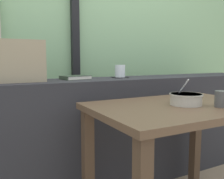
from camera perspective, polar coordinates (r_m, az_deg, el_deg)
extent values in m
cube|color=#8EBC89|center=(2.46, -6.52, 17.23)|extent=(4.80, 0.08, 2.80)
cube|color=black|center=(2.34, -8.58, 15.26)|extent=(0.07, 0.05, 2.60)
cube|color=#2D2D33|center=(1.93, 0.89, -9.61)|extent=(2.80, 0.38, 0.82)
cube|color=brown|center=(1.53, -5.58, -17.05)|extent=(0.06, 0.06, 0.67)
cube|color=brown|center=(2.00, 18.74, -11.49)|extent=(0.06, 0.06, 0.67)
cube|color=brown|center=(1.42, 15.29, -4.07)|extent=(0.97, 0.66, 0.03)
cube|color=black|center=(1.90, 1.87, 2.80)|extent=(0.10, 0.10, 0.00)
cylinder|color=white|center=(1.90, 1.88, 4.32)|extent=(0.08, 0.08, 0.10)
cylinder|color=#CC4C38|center=(1.90, 1.88, 4.00)|extent=(0.07, 0.07, 0.07)
cube|color=#334233|center=(1.78, -8.41, 2.42)|extent=(0.21, 0.17, 0.00)
cube|color=silver|center=(1.78, -8.41, 2.80)|extent=(0.20, 0.16, 0.02)
cube|color=#334233|center=(1.78, -8.42, 3.18)|extent=(0.21, 0.17, 0.00)
cube|color=#334233|center=(1.73, -11.21, 2.64)|extent=(0.03, 0.14, 0.03)
cube|color=tan|center=(1.63, -21.02, 6.16)|extent=(0.32, 0.15, 0.26)
cylinder|color=#BCB7A8|center=(1.41, 16.78, -2.19)|extent=(0.17, 0.17, 0.06)
cylinder|color=#BCB7A8|center=(1.41, 16.82, -1.10)|extent=(0.18, 0.18, 0.01)
cylinder|color=brown|center=(1.41, 16.77, -2.43)|extent=(0.15, 0.15, 0.04)
cylinder|color=silver|center=(1.42, 15.74, -0.14)|extent=(0.02, 0.12, 0.13)
ellipsoid|color=silver|center=(1.44, 15.14, -1.72)|extent=(0.03, 0.05, 0.01)
cylinder|color=#4C4C4C|center=(1.42, 24.18, -2.02)|extent=(0.08, 0.08, 0.08)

